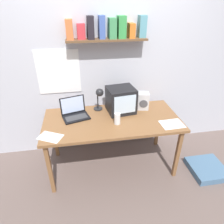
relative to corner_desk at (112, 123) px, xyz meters
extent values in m
plane|color=#695751|center=(0.00, 0.00, -0.70)|extent=(12.00, 12.00, 0.00)
cube|color=silver|center=(0.00, 0.54, 0.60)|extent=(5.60, 0.06, 2.60)
cube|color=white|center=(-0.62, 0.51, 0.53)|extent=(0.55, 0.01, 0.58)
cube|color=brown|center=(0.01, 0.42, 0.93)|extent=(0.99, 0.18, 0.02)
cube|color=#D96B38|center=(-0.43, 0.45, 1.05)|extent=(0.08, 0.13, 0.22)
cube|color=#CD333C|center=(-0.29, 0.45, 1.03)|extent=(0.10, 0.11, 0.17)
cube|color=black|center=(-0.18, 0.43, 1.07)|extent=(0.08, 0.15, 0.25)
cube|color=#405CA9|center=(-0.05, 0.44, 1.07)|extent=(0.07, 0.14, 0.26)
cube|color=#3F8B54|center=(0.08, 0.43, 1.06)|extent=(0.09, 0.16, 0.23)
cube|color=green|center=(0.19, 0.44, 1.07)|extent=(0.09, 0.15, 0.25)
cube|color=orange|center=(0.31, 0.44, 1.03)|extent=(0.07, 0.15, 0.17)
cube|color=#5899AA|center=(0.45, 0.45, 1.07)|extent=(0.09, 0.12, 0.25)
cube|color=brown|center=(0.00, 0.00, 0.04)|extent=(1.68, 0.80, 0.03)
cube|color=brown|center=(-0.78, -0.34, -0.34)|extent=(0.04, 0.05, 0.72)
cube|color=brown|center=(0.78, -0.34, -0.34)|extent=(0.04, 0.05, 0.72)
cube|color=brown|center=(-0.78, 0.34, -0.34)|extent=(0.04, 0.05, 0.72)
cube|color=brown|center=(0.78, 0.34, -0.34)|extent=(0.04, 0.05, 0.72)
cube|color=black|center=(0.15, 0.18, 0.22)|extent=(0.38, 0.35, 0.33)
cube|color=silver|center=(0.17, 0.03, 0.23)|extent=(0.28, 0.04, 0.24)
cube|color=black|center=(-0.44, 0.10, 0.07)|extent=(0.36, 0.30, 0.02)
cube|color=#38383A|center=(-0.44, 0.08, 0.08)|extent=(0.29, 0.19, 0.00)
cube|color=black|center=(-0.47, 0.22, 0.19)|extent=(0.31, 0.11, 0.22)
cube|color=silver|center=(-0.47, 0.22, 0.19)|extent=(0.28, 0.10, 0.20)
cylinder|color=#232326|center=(-0.14, 0.28, 0.07)|extent=(0.12, 0.12, 0.01)
cylinder|color=#232326|center=(-0.14, 0.28, 0.20)|extent=(0.02, 0.02, 0.26)
sphere|color=#232326|center=(-0.12, 0.23, 0.33)|extent=(0.10, 0.10, 0.10)
cylinder|color=white|center=(0.04, -0.11, 0.13)|extent=(0.07, 0.07, 0.14)
cylinder|color=yellow|center=(0.04, -0.11, 0.11)|extent=(0.06, 0.06, 0.10)
cube|color=silver|center=(0.46, 0.21, 0.17)|extent=(0.17, 0.17, 0.23)
cylinder|color=#4C4C51|center=(0.44, 0.14, 0.16)|extent=(0.11, 0.03, 0.11)
cube|color=white|center=(-0.72, -0.26, 0.06)|extent=(0.30, 0.26, 0.00)
cube|color=white|center=(0.69, -0.24, 0.06)|extent=(0.28, 0.22, 0.00)
cube|color=#4B6E90|center=(1.26, -0.35, -0.66)|extent=(0.45, 0.45, 0.09)
camera|label=1|loc=(-0.35, -2.09, 1.36)|focal=32.00mm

